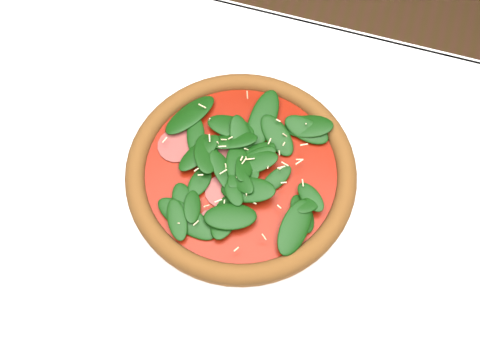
% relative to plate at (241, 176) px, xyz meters
% --- Properties ---
extents(ground, '(6.00, 6.00, 0.00)m').
position_rel_plate_xyz_m(ground, '(0.05, -0.09, -0.76)').
color(ground, brown).
rests_on(ground, ground).
extents(dining_table, '(1.21, 0.81, 0.75)m').
position_rel_plate_xyz_m(dining_table, '(0.05, -0.09, -0.11)').
color(dining_table, white).
rests_on(dining_table, ground).
extents(plate, '(0.37, 0.37, 0.02)m').
position_rel_plate_xyz_m(plate, '(0.00, 0.00, 0.00)').
color(plate, white).
rests_on(plate, dining_table).
extents(pizza, '(0.34, 0.34, 0.04)m').
position_rel_plate_xyz_m(pizza, '(-0.00, -0.00, 0.02)').
color(pizza, '#995F25').
rests_on(pizza, plate).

